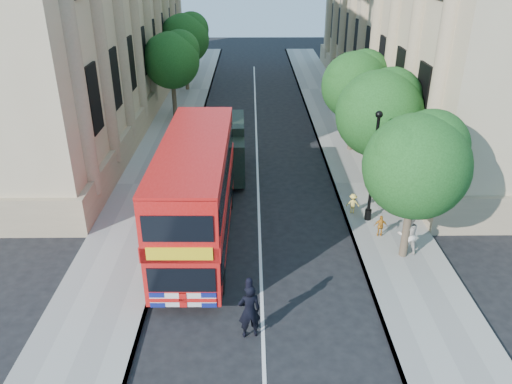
{
  "coord_description": "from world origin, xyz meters",
  "views": [
    {
      "loc": [
        -0.36,
        -14.07,
        11.31
      ],
      "look_at": [
        -0.16,
        4.44,
        2.3
      ],
      "focal_mm": 35.0,
      "sensor_mm": 36.0,
      "label": 1
    }
  ],
  "objects_px": {
    "woman_pedestrian": "(408,234)",
    "box_van": "(225,150)",
    "double_decker_bus": "(196,191)",
    "lamp_post": "(373,172)",
    "police_constable": "(249,311)"
  },
  "relations": [
    {
      "from": "woman_pedestrian",
      "to": "box_van",
      "type": "bearing_deg",
      "value": -52.54
    },
    {
      "from": "double_decker_bus",
      "to": "box_van",
      "type": "distance_m",
      "value": 7.34
    },
    {
      "from": "lamp_post",
      "to": "police_constable",
      "type": "xyz_separation_m",
      "value": [
        -5.44,
        -7.5,
        -1.51
      ]
    },
    {
      "from": "lamp_post",
      "to": "double_decker_bus",
      "type": "relative_size",
      "value": 0.53
    },
    {
      "from": "double_decker_bus",
      "to": "lamp_post",
      "type": "bearing_deg",
      "value": 13.97
    },
    {
      "from": "double_decker_bus",
      "to": "box_van",
      "type": "xyz_separation_m",
      "value": [
        0.8,
        7.23,
        -1.01
      ]
    },
    {
      "from": "double_decker_bus",
      "to": "woman_pedestrian",
      "type": "bearing_deg",
      "value": -6.34
    },
    {
      "from": "lamp_post",
      "to": "double_decker_bus",
      "type": "distance_m",
      "value": 7.81
    },
    {
      "from": "lamp_post",
      "to": "double_decker_bus",
      "type": "height_order",
      "value": "lamp_post"
    },
    {
      "from": "box_van",
      "to": "police_constable",
      "type": "height_order",
      "value": "box_van"
    },
    {
      "from": "police_constable",
      "to": "box_van",
      "type": "bearing_deg",
      "value": -95.13
    },
    {
      "from": "double_decker_bus",
      "to": "woman_pedestrian",
      "type": "relative_size",
      "value": 5.44
    },
    {
      "from": "lamp_post",
      "to": "police_constable",
      "type": "distance_m",
      "value": 9.39
    },
    {
      "from": "box_van",
      "to": "double_decker_bus",
      "type": "bearing_deg",
      "value": -97.63
    },
    {
      "from": "box_van",
      "to": "police_constable",
      "type": "bearing_deg",
      "value": -85.3
    }
  ]
}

